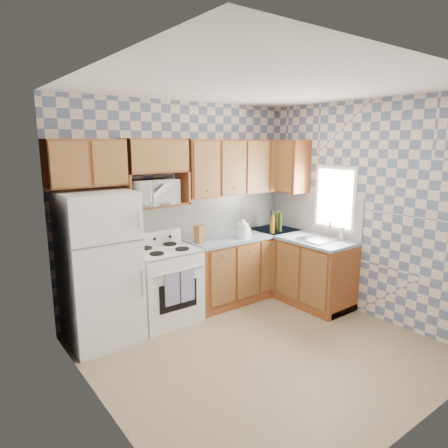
{
  "coord_description": "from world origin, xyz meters",
  "views": [
    {
      "loc": [
        -2.69,
        -2.89,
        2.19
      ],
      "look_at": [
        0.05,
        0.75,
        1.25
      ],
      "focal_mm": 32.0,
      "sensor_mm": 36.0,
      "label": 1
    }
  ],
  "objects": [
    {
      "name": "dish_towel_left",
      "position": [
        -0.56,
        0.93,
        0.53
      ],
      "size": [
        0.19,
        0.02,
        0.39
      ],
      "primitive_type": "cube",
      "color": "navy",
      "rests_on": "stove_body"
    },
    {
      "name": "microwave",
      "position": [
        -0.53,
        1.39,
        1.6
      ],
      "size": [
        0.58,
        0.43,
        0.3
      ],
      "primitive_type": "imported",
      "rotation": [
        0.0,
        0.0,
        0.11
      ],
      "color": "white",
      "rests_on": "microwave_shelf"
    },
    {
      "name": "floor",
      "position": [
        0.0,
        0.0,
        0.0
      ],
      "size": [
        3.4,
        3.4,
        0.0
      ],
      "primitive_type": "plane",
      "color": "#7A624A",
      "rests_on": "ground"
    },
    {
      "name": "bottle_0",
      "position": [
        1.23,
        1.18,
        1.06
      ],
      "size": [
        0.06,
        0.06,
        0.29
      ],
      "primitive_type": "cylinder",
      "color": "black",
      "rests_on": "countertop_back"
    },
    {
      "name": "back_wall",
      "position": [
        0.0,
        1.6,
        1.35
      ],
      "size": [
        3.4,
        0.02,
        2.7
      ],
      "primitive_type": "cube",
      "color": "slate",
      "rests_on": "ground"
    },
    {
      "name": "bottle_2",
      "position": [
        1.38,
        1.22,
        1.05
      ],
      "size": [
        0.06,
        0.06,
        0.25
      ],
      "primitive_type": "cylinder",
      "color": "brown",
      "rests_on": "countertop_back"
    },
    {
      "name": "bottle_3",
      "position": [
        1.16,
        1.1,
        1.04
      ],
      "size": [
        0.06,
        0.06,
        0.23
      ],
      "primitive_type": "cylinder",
      "color": "brown",
      "rests_on": "countertop_back"
    },
    {
      "name": "food_containers",
      "position": [
        0.77,
        1.21,
        0.97
      ],
      "size": [
        0.16,
        0.16,
        0.11
      ],
      "primitive_type": null,
      "color": "beige",
      "rests_on": "countertop_back"
    },
    {
      "name": "cooktop",
      "position": [
        -0.47,
        1.28,
        0.91
      ],
      "size": [
        0.76,
        0.65,
        0.02
      ],
      "primitive_type": "cube",
      "color": "silver",
      "rests_on": "stove_body"
    },
    {
      "name": "base_cabinets_right",
      "position": [
        1.4,
        0.8,
        0.44
      ],
      "size": [
        0.6,
        1.6,
        0.88
      ],
      "primitive_type": "cube",
      "color": "brown",
      "rests_on": "floor"
    },
    {
      "name": "right_wall",
      "position": [
        1.7,
        0.0,
        1.35
      ],
      "size": [
        0.02,
        3.2,
        2.7
      ],
      "primitive_type": "cube",
      "color": "slate",
      "rests_on": "ground"
    },
    {
      "name": "backguard",
      "position": [
        -0.47,
        1.55,
        1.0
      ],
      "size": [
        0.76,
        0.08,
        0.17
      ],
      "primitive_type": "cube",
      "color": "white",
      "rests_on": "cooktop"
    },
    {
      "name": "upper_cabinets_fridge",
      "position": [
        -1.29,
        1.44,
        1.97
      ],
      "size": [
        0.82,
        0.33,
        0.5
      ],
      "primitive_type": "cube",
      "color": "brown",
      "rests_on": "back_wall"
    },
    {
      "name": "countertop_right",
      "position": [
        1.4,
        0.8,
        0.9
      ],
      "size": [
        0.63,
        1.6,
        0.04
      ],
      "primitive_type": "cube",
      "color": "slate",
      "rests_on": "base_cabinets_right"
    },
    {
      "name": "countertop_back",
      "position": [
        0.82,
        1.3,
        0.9
      ],
      "size": [
        1.77,
        0.63,
        0.04
      ],
      "primitive_type": "cube",
      "color": "slate",
      "rests_on": "base_cabinets_back"
    },
    {
      "name": "refrigerator",
      "position": [
        -1.27,
        1.25,
        0.84
      ],
      "size": [
        0.75,
        0.7,
        1.68
      ],
      "primitive_type": "cube",
      "color": "white",
      "rests_on": "floor"
    },
    {
      "name": "sink",
      "position": [
        1.4,
        0.45,
        0.93
      ],
      "size": [
        0.48,
        0.4,
        0.03
      ],
      "primitive_type": "cube",
      "color": "#B7B7BC",
      "rests_on": "countertop_right"
    },
    {
      "name": "upper_cabinets_back",
      "position": [
        0.82,
        1.44,
        1.85
      ],
      "size": [
        1.75,
        0.33,
        0.74
      ],
      "primitive_type": "cube",
      "color": "brown",
      "rests_on": "back_wall"
    },
    {
      "name": "backsplash_back",
      "position": [
        0.4,
        1.59,
        1.2
      ],
      "size": [
        2.6,
        0.02,
        0.56
      ],
      "primitive_type": "cube",
      "color": "silver",
      "rests_on": "back_wall"
    },
    {
      "name": "soap_bottle",
      "position": [
        1.62,
        0.25,
        1.01
      ],
      "size": [
        0.06,
        0.06,
        0.17
      ],
      "primitive_type": "cylinder",
      "color": "beige",
      "rests_on": "countertop_right"
    },
    {
      "name": "bottle_1",
      "position": [
        1.33,
        1.12,
        1.06
      ],
      "size": [
        0.06,
        0.06,
        0.27
      ],
      "primitive_type": "cylinder",
      "color": "black",
      "rests_on": "countertop_back"
    },
    {
      "name": "window",
      "position": [
        1.69,
        0.45,
        1.45
      ],
      "size": [
        0.02,
        0.66,
        0.86
      ],
      "primitive_type": "cube",
      "color": "white",
      "rests_on": "right_wall"
    },
    {
      "name": "base_cabinets_back",
      "position": [
        0.82,
        1.3,
        0.44
      ],
      "size": [
        1.75,
        0.6,
        0.88
      ],
      "primitive_type": "cube",
      "color": "brown",
      "rests_on": "floor"
    },
    {
      "name": "microwave_shelf",
      "position": [
        -0.47,
        1.44,
        1.44
      ],
      "size": [
        0.8,
        0.33,
        0.03
      ],
      "primitive_type": "cube",
      "color": "brown",
      "rests_on": "back_wall"
    },
    {
      "name": "electric_kettle",
      "position": [
        0.65,
        1.12,
        1.02
      ],
      "size": [
        0.16,
        0.16,
        0.2
      ],
      "primitive_type": "cylinder",
      "color": "white",
      "rests_on": "countertop_back"
    },
    {
      "name": "upper_cabinets_right",
      "position": [
        1.53,
        1.25,
        1.85
      ],
      "size": [
        0.33,
        0.7,
        0.74
      ],
      "primitive_type": "cube",
      "color": "brown",
      "rests_on": "right_wall"
    },
    {
      "name": "dish_towel_right",
      "position": [
        -0.36,
        0.93,
        0.53
      ],
      "size": [
        0.19,
        0.02,
        0.39
      ],
      "primitive_type": "cube",
      "color": "navy",
      "rests_on": "stove_body"
    },
    {
      "name": "knife_block",
      "position": [
        0.05,
        1.27,
        1.03
      ],
      "size": [
        0.12,
        0.12,
        0.23
      ],
      "primitive_type": "cube",
      "rotation": [
        0.0,
        0.0,
        0.16
      ],
      "color": "brown",
      "rests_on": "countertop_back"
    },
    {
      "name": "backsplash_right",
      "position": [
        1.69,
        0.8,
        1.2
      ],
      "size": [
        0.02,
        1.6,
        0.56
      ],
      "primitive_type": "cube",
      "color": "silver",
      "rests_on": "right_wall"
    },
    {
      "name": "stove_body",
      "position": [
        -0.47,
        1.28,
        0.45
      ],
      "size": [
        0.76,
        0.65,
        0.9
      ],
      "primitive_type": "cube",
      "color": "white",
      "rests_on": "floor"
    }
  ]
}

